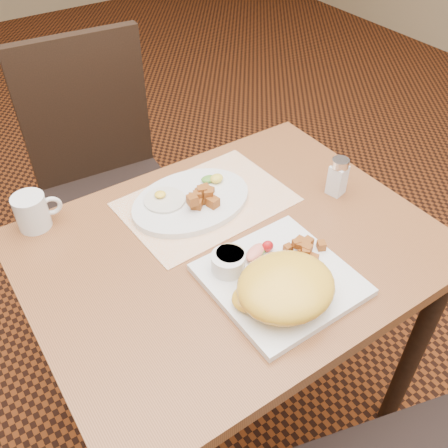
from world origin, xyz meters
TOP-DOWN VIEW (x-y plane):
  - ground at (0.00, 0.00)m, footprint 8.00×8.00m
  - table at (0.00, 0.00)m, footprint 0.90×0.70m
  - chair_far at (-0.03, 0.71)m, footprint 0.46×0.46m
  - placemat at (0.03, 0.16)m, footprint 0.41×0.30m
  - plate_square at (0.02, -0.15)m, footprint 0.28×0.28m
  - plate_oval at (-0.00, 0.17)m, footprint 0.31×0.24m
  - hollandaise_mound at (-0.02, -0.20)m, footprint 0.20×0.18m
  - ramekin at (-0.06, -0.07)m, footprint 0.07×0.07m
  - garnish_sq at (0.02, -0.07)m, footprint 0.08×0.05m
  - fried_egg at (-0.06, 0.20)m, footprint 0.10×0.10m
  - garnish_ov at (0.08, 0.20)m, footprint 0.06×0.05m
  - salt_shaker at (0.32, 0.01)m, footprint 0.05×0.05m
  - coffee_mug at (-0.34, 0.31)m, footprint 0.11×0.08m
  - home_fries_sq at (0.10, -0.13)m, footprint 0.10×0.10m
  - home_fries_ov at (0.01, 0.14)m, footprint 0.09×0.09m

SIDE VIEW (x-z plane):
  - ground at x=0.00m, z-range 0.00..0.00m
  - chair_far at x=-0.03m, z-range 0.05..1.02m
  - table at x=0.00m, z-range 0.27..1.02m
  - placemat at x=0.03m, z-range 0.75..0.75m
  - plate_square at x=0.02m, z-range 0.75..0.77m
  - plate_oval at x=0.00m, z-range 0.75..0.77m
  - fried_egg at x=-0.06m, z-range 0.76..0.78m
  - garnish_sq at x=0.02m, z-range 0.76..0.79m
  - garnish_ov at x=0.08m, z-range 0.77..0.79m
  - home_fries_sq at x=0.10m, z-range 0.76..0.79m
  - home_fries_ov at x=0.01m, z-range 0.76..0.81m
  - ramekin at x=-0.06m, z-range 0.77..0.81m
  - coffee_mug at x=-0.34m, z-range 0.75..0.83m
  - hollandaise_mound at x=-0.02m, z-range 0.76..0.84m
  - salt_shaker at x=0.32m, z-range 0.75..0.85m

